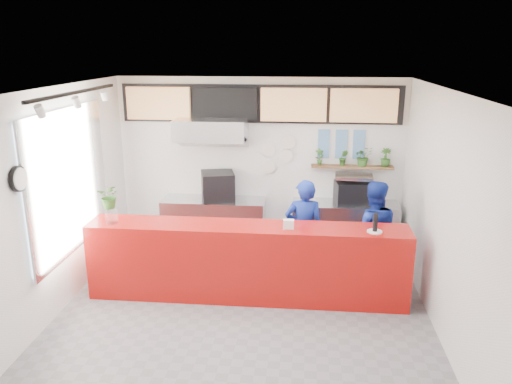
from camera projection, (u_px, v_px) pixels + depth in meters
The scene contains 46 objects.
floor at pixel (244, 310), 6.86m from camera, with size 5.00×5.00×0.00m, color slate.
ceiling at pixel (242, 89), 6.01m from camera, with size 5.00×5.00×0.00m, color silver.
wall_back at pixel (260, 163), 8.82m from camera, with size 5.00×5.00×0.00m, color white.
wall_left at pixel (58, 201), 6.67m from camera, with size 5.00×5.00×0.00m, color white.
wall_right at pixel (442, 213), 6.20m from camera, with size 5.00×5.00×0.00m, color white.
service_counter at pixel (247, 262), 7.09m from camera, with size 4.50×0.60×1.10m, color #9F0E0B.
cream_band at pixel (260, 101), 8.50m from camera, with size 5.00×0.02×0.80m, color beige.
prep_bench at pixel (214, 223), 8.91m from camera, with size 1.80×0.60×0.90m, color #B2B5BA.
panini_oven at pixel (218, 186), 8.70m from camera, with size 0.55×0.55×0.49m, color black.
extraction_hood at pixel (211, 129), 8.38m from camera, with size 1.20×0.70×0.35m, color #B2B5BA.
hood_lip at pixel (211, 141), 8.44m from camera, with size 1.20×0.70×0.08m, color #B2B5BA.
right_bench at pixel (344, 228), 8.69m from camera, with size 1.80×0.60×0.90m, color #B2B5BA.
espresso_machine at pixel (353, 193), 8.50m from camera, with size 0.60×0.43×0.38m, color black.
espresso_tray at pixel (354, 176), 8.42m from camera, with size 0.62×0.43×0.06m, color #A7AAAE.
herb_shelf at pixel (352, 167), 8.58m from camera, with size 1.40×0.18×0.04m, color brown.
menu_board_far_left at pixel (159, 103), 8.58m from camera, with size 1.10×0.10×0.55m, color tan.
menu_board_mid_left at pixel (225, 104), 8.47m from camera, with size 1.10×0.10×0.55m, color black.
menu_board_mid_right at pixel (294, 105), 8.36m from camera, with size 1.10×0.10×0.55m, color tan.
menu_board_far_right at pixel (364, 106), 8.25m from camera, with size 1.10×0.10×0.55m, color tan.
soffit at pixel (260, 104), 8.49m from camera, with size 4.80×0.04×0.65m, color black.
window_pane at pixel (69, 181), 6.90m from camera, with size 0.04×2.20×1.90m, color silver.
window_frame at pixel (70, 181), 6.89m from camera, with size 0.03×2.30×2.00m, color #B2B5BA.
wall_clock_rim at pixel (18, 179), 5.65m from camera, with size 0.30×0.30×0.05m, color black.
wall_clock_face at pixel (20, 179), 5.65m from camera, with size 0.26×0.26×0.02m, color white.
track_rail at pixel (76, 92), 6.23m from camera, with size 0.05×2.40×0.04m, color black.
dec_plate_a at pixel (269, 150), 8.71m from camera, with size 0.24×0.24×0.03m, color silver.
dec_plate_b at pixel (286, 156), 8.71m from camera, with size 0.24×0.24×0.03m, color silver.
dec_plate_c at pixel (269, 167), 8.80m from camera, with size 0.24×0.24×0.03m, color silver.
dec_plate_d at pixel (289, 142), 8.64m from camera, with size 0.24×0.24×0.03m, color silver.
photo_frame_a at pixel (324, 137), 8.56m from camera, with size 0.20×0.02×0.25m, color #598CBF.
photo_frame_b at pixel (342, 137), 8.53m from camera, with size 0.20×0.02×0.25m, color #598CBF.
photo_frame_c at pixel (359, 137), 8.51m from camera, with size 0.20×0.02×0.25m, color #598CBF.
photo_frame_d at pixel (323, 151), 8.63m from camera, with size 0.20×0.02×0.25m, color #598CBF.
photo_frame_e at pixel (341, 151), 8.60m from camera, with size 0.20×0.02×0.25m, color #598CBF.
photo_frame_f at pixel (358, 152), 8.58m from camera, with size 0.20×0.02×0.25m, color #598CBF.
staff_center at pixel (304, 231), 7.56m from camera, with size 0.59×0.39×1.61m, color navy.
staff_right at pixel (372, 233), 7.47m from camera, with size 0.79×0.61×1.62m, color navy.
herb_a at pixel (319, 157), 8.59m from camera, with size 0.15×0.10×0.29m, color #305F21.
herb_b at pixel (343, 158), 8.55m from camera, with size 0.15×0.12×0.28m, color #305F21.
herb_c at pixel (363, 156), 8.51m from camera, with size 0.30×0.26×0.34m, color #305F21.
herb_d at pixel (386, 157), 8.48m from camera, with size 0.18×0.16×0.31m, color #305F21.
glass_vase at pixel (111, 216), 7.00m from camera, with size 0.17×0.17×0.21m, color silver.
basil_vase at pixel (110, 196), 6.92m from camera, with size 0.32×0.27×0.35m, color #305F21.
napkin_holder at pixel (289, 224), 6.80m from camera, with size 0.15×0.09×0.13m, color silver.
white_plate at pixel (375, 231), 6.68m from camera, with size 0.20×0.20×0.02m, color silver.
pepper_mill at pixel (375, 222), 6.65m from camera, with size 0.06×0.06×0.25m, color black.
Camera 1 is at (0.76, -6.08, 3.50)m, focal length 35.00 mm.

